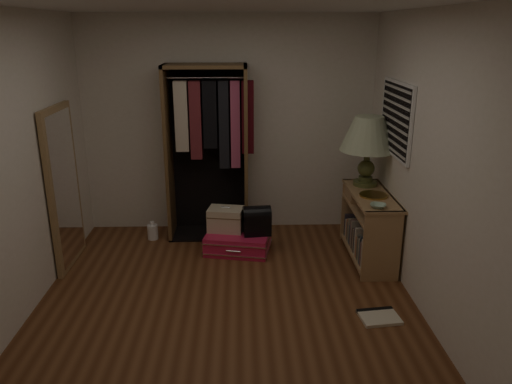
# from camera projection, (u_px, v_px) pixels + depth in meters

# --- Properties ---
(ground) EXTENTS (4.00, 4.00, 0.00)m
(ground) POSITION_uv_depth(u_px,v_px,m) (226.00, 308.00, 4.56)
(ground) COLOR #5B321A
(ground) RESTS_ON ground
(room_walls) EXTENTS (3.52, 4.02, 2.60)m
(room_walls) POSITION_uv_depth(u_px,v_px,m) (232.00, 146.00, 4.13)
(room_walls) COLOR silver
(room_walls) RESTS_ON ground
(console_bookshelf) EXTENTS (0.42, 1.12, 0.75)m
(console_bookshelf) POSITION_uv_depth(u_px,v_px,m) (368.00, 224.00, 5.47)
(console_bookshelf) COLOR #A67B50
(console_bookshelf) RESTS_ON ground
(open_wardrobe) EXTENTS (1.02, 0.50, 2.05)m
(open_wardrobe) POSITION_uv_depth(u_px,v_px,m) (210.00, 136.00, 5.85)
(open_wardrobe) COLOR brown
(open_wardrobe) RESTS_ON ground
(floor_mirror) EXTENTS (0.06, 0.80, 1.70)m
(floor_mirror) POSITION_uv_depth(u_px,v_px,m) (64.00, 188.00, 5.19)
(floor_mirror) COLOR #9C784B
(floor_mirror) RESTS_ON ground
(pink_suitcase) EXTENTS (0.81, 0.65, 0.22)m
(pink_suitcase) POSITION_uv_depth(u_px,v_px,m) (238.00, 242.00, 5.69)
(pink_suitcase) COLOR #CC1844
(pink_suitcase) RESTS_ON ground
(train_case) EXTENTS (0.44, 0.34, 0.29)m
(train_case) POSITION_uv_depth(u_px,v_px,m) (226.00, 219.00, 5.69)
(train_case) COLOR beige
(train_case) RESTS_ON pink_suitcase
(black_bag) EXTENTS (0.33, 0.23, 0.33)m
(black_bag) POSITION_uv_depth(u_px,v_px,m) (257.00, 220.00, 5.58)
(black_bag) COLOR black
(black_bag) RESTS_ON pink_suitcase
(table_lamp) EXTENTS (0.81, 0.81, 0.78)m
(table_lamp) POSITION_uv_depth(u_px,v_px,m) (368.00, 135.00, 5.44)
(table_lamp) COLOR #474F26
(table_lamp) RESTS_ON console_bookshelf
(brass_tray) EXTENTS (0.32, 0.32, 0.02)m
(brass_tray) POSITION_uv_depth(u_px,v_px,m) (374.00, 195.00, 5.25)
(brass_tray) COLOR #B38E44
(brass_tray) RESTS_ON console_bookshelf
(ceramic_bowl) EXTENTS (0.20, 0.20, 0.04)m
(ceramic_bowl) POSITION_uv_depth(u_px,v_px,m) (378.00, 206.00, 4.90)
(ceramic_bowl) COLOR #9DBCA2
(ceramic_bowl) RESTS_ON console_bookshelf
(white_jug) EXTENTS (0.15, 0.15, 0.22)m
(white_jug) POSITION_uv_depth(u_px,v_px,m) (153.00, 232.00, 6.02)
(white_jug) COLOR white
(white_jug) RESTS_ON ground
(floor_book) EXTENTS (0.37, 0.31, 0.03)m
(floor_book) POSITION_uv_depth(u_px,v_px,m) (378.00, 316.00, 4.40)
(floor_book) COLOR beige
(floor_book) RESTS_ON ground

